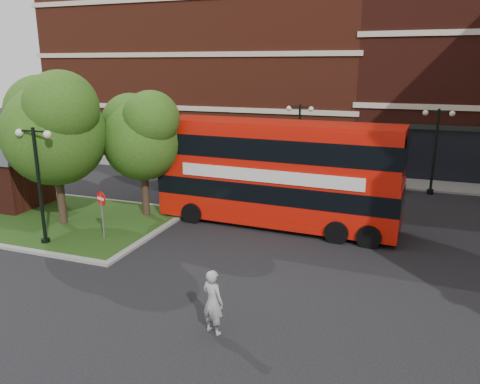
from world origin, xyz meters
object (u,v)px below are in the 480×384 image
at_px(car_silver, 234,167).
at_px(woman, 213,302).
at_px(bus, 277,167).
at_px(car_white, 368,178).

bearing_deg(car_silver, woman, -163.15).
xyz_separation_m(bus, car_silver, (-5.34, 8.39, -2.12)).
distance_m(woman, car_white, 18.19).
xyz_separation_m(car_silver, car_white, (8.83, 0.00, -0.02)).
bearing_deg(car_white, bus, 151.83).
distance_m(bus, car_white, 9.33).
height_order(woman, car_white, woman).
bearing_deg(woman, bus, -66.58).
relative_size(bus, car_white, 2.75).
bearing_deg(bus, car_silver, 125.06).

